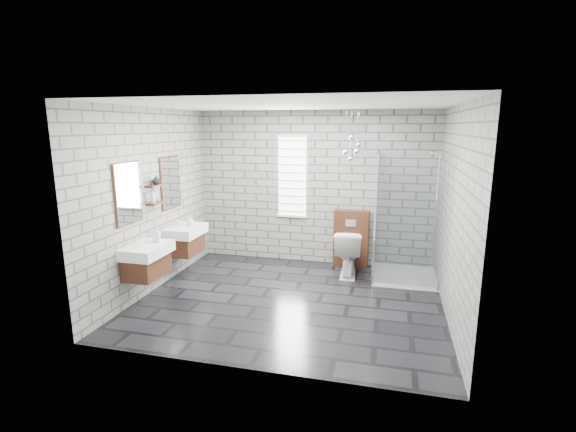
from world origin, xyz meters
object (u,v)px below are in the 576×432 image
at_px(vanity_right, 183,232).
at_px(cistern_panel, 351,238).
at_px(toilet, 348,252).
at_px(vanity_left, 144,251).
at_px(shower_enclosure, 399,250).

bearing_deg(vanity_right, cistern_panel, 24.53).
bearing_deg(toilet, vanity_left, 31.87).
bearing_deg(vanity_right, vanity_left, -90.00).
relative_size(cistern_panel, shower_enclosure, 0.49).
bearing_deg(vanity_right, shower_enclosure, 11.05).
bearing_deg(cistern_panel, shower_enclosure, -32.34).
bearing_deg(toilet, shower_enclosure, 173.89).
relative_size(vanity_right, shower_enclosure, 0.77).
bearing_deg(toilet, vanity_right, 12.03).
height_order(vanity_left, shower_enclosure, shower_enclosure).
distance_m(vanity_left, cistern_panel, 3.47).
xyz_separation_m(vanity_left, vanity_right, (0.00, 1.11, 0.00)).
height_order(cistern_panel, toilet, cistern_panel).
relative_size(vanity_right, toilet, 2.02).
height_order(vanity_left, toilet, vanity_left).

